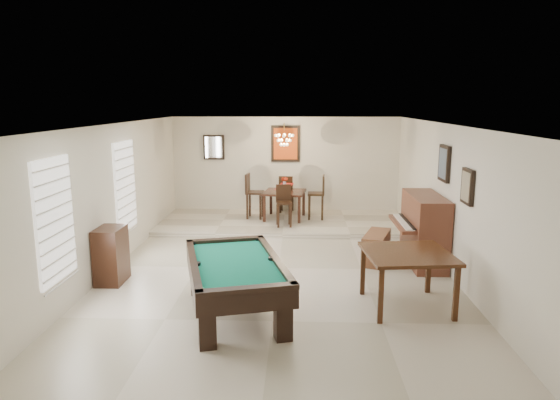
# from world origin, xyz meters

# --- Properties ---
(ground_plane) EXTENTS (6.00, 9.00, 0.02)m
(ground_plane) POSITION_xyz_m (0.00, 0.00, -0.01)
(ground_plane) COLOR beige
(wall_back) EXTENTS (6.00, 0.04, 2.60)m
(wall_back) POSITION_xyz_m (0.00, 4.50, 1.30)
(wall_back) COLOR silver
(wall_back) RESTS_ON ground_plane
(wall_front) EXTENTS (6.00, 0.04, 2.60)m
(wall_front) POSITION_xyz_m (0.00, -4.50, 1.30)
(wall_front) COLOR silver
(wall_front) RESTS_ON ground_plane
(wall_left) EXTENTS (0.04, 9.00, 2.60)m
(wall_left) POSITION_xyz_m (-3.00, 0.00, 1.30)
(wall_left) COLOR silver
(wall_left) RESTS_ON ground_plane
(wall_right) EXTENTS (0.04, 9.00, 2.60)m
(wall_right) POSITION_xyz_m (3.00, 0.00, 1.30)
(wall_right) COLOR silver
(wall_right) RESTS_ON ground_plane
(ceiling) EXTENTS (6.00, 9.00, 0.04)m
(ceiling) POSITION_xyz_m (0.00, 0.00, 2.60)
(ceiling) COLOR white
(ceiling) RESTS_ON wall_back
(dining_step) EXTENTS (6.00, 2.50, 0.12)m
(dining_step) POSITION_xyz_m (0.00, 3.25, 0.06)
(dining_step) COLOR beige
(dining_step) RESTS_ON ground_plane
(window_left_front) EXTENTS (0.06, 1.00, 1.70)m
(window_left_front) POSITION_xyz_m (-2.97, -2.20, 1.40)
(window_left_front) COLOR white
(window_left_front) RESTS_ON wall_left
(window_left_rear) EXTENTS (0.06, 1.00, 1.70)m
(window_left_rear) POSITION_xyz_m (-2.97, 0.60, 1.40)
(window_left_rear) COLOR white
(window_left_rear) RESTS_ON wall_left
(pool_table) EXTENTS (1.81, 2.55, 0.77)m
(pool_table) POSITION_xyz_m (-0.54, -2.02, 0.38)
(pool_table) COLOR black
(pool_table) RESTS_ON ground_plane
(square_table) EXTENTS (1.33, 1.33, 0.84)m
(square_table) POSITION_xyz_m (1.95, -1.67, 0.42)
(square_table) COLOR #31190C
(square_table) RESTS_ON ground_plane
(upright_piano) EXTENTS (0.87, 1.56, 1.30)m
(upright_piano) POSITION_xyz_m (2.54, 0.39, 0.65)
(upright_piano) COLOR brown
(upright_piano) RESTS_ON ground_plane
(piano_bench) EXTENTS (0.68, 1.06, 0.55)m
(piano_bench) POSITION_xyz_m (1.83, 0.47, 0.27)
(piano_bench) COLOR brown
(piano_bench) RESTS_ON ground_plane
(apothecary_chest) EXTENTS (0.42, 0.63, 0.94)m
(apothecary_chest) POSITION_xyz_m (-2.77, -0.82, 0.47)
(apothecary_chest) COLOR black
(apothecary_chest) RESTS_ON ground_plane
(dining_table) EXTENTS (1.10, 1.10, 0.81)m
(dining_table) POSITION_xyz_m (0.00, 3.44, 0.53)
(dining_table) COLOR black
(dining_table) RESTS_ON dining_step
(flower_vase) EXTENTS (0.18, 0.18, 0.25)m
(flower_vase) POSITION_xyz_m (0.00, 3.44, 1.06)
(flower_vase) COLOR #9D230D
(flower_vase) RESTS_ON dining_table
(dining_chair_south) EXTENTS (0.40, 0.40, 0.96)m
(dining_chair_south) POSITION_xyz_m (0.02, 2.67, 0.60)
(dining_chair_south) COLOR black
(dining_chair_south) RESTS_ON dining_step
(dining_chair_north) EXTENTS (0.39, 0.39, 0.98)m
(dining_chair_north) POSITION_xyz_m (0.04, 4.21, 0.61)
(dining_chair_north) COLOR black
(dining_chair_north) RESTS_ON dining_step
(dining_chair_west) EXTENTS (0.45, 0.45, 1.12)m
(dining_chair_west) POSITION_xyz_m (-0.73, 3.48, 0.68)
(dining_chair_west) COLOR black
(dining_chair_west) RESTS_ON dining_step
(dining_chair_east) EXTENTS (0.42, 0.42, 1.09)m
(dining_chair_east) POSITION_xyz_m (0.78, 3.45, 0.66)
(dining_chair_east) COLOR black
(dining_chair_east) RESTS_ON dining_step
(chandelier) EXTENTS (0.44, 0.44, 0.60)m
(chandelier) POSITION_xyz_m (0.00, 3.20, 2.20)
(chandelier) COLOR #FFE5B2
(chandelier) RESTS_ON ceiling
(back_painting) EXTENTS (0.75, 0.06, 0.95)m
(back_painting) POSITION_xyz_m (0.00, 4.46, 1.90)
(back_painting) COLOR #D84C14
(back_painting) RESTS_ON wall_back
(back_mirror) EXTENTS (0.55, 0.06, 0.65)m
(back_mirror) POSITION_xyz_m (-1.90, 4.46, 1.80)
(back_mirror) COLOR white
(back_mirror) RESTS_ON wall_back
(right_picture_upper) EXTENTS (0.06, 0.55, 0.65)m
(right_picture_upper) POSITION_xyz_m (2.96, 0.30, 1.90)
(right_picture_upper) COLOR slate
(right_picture_upper) RESTS_ON wall_right
(right_picture_lower) EXTENTS (0.06, 0.45, 0.55)m
(right_picture_lower) POSITION_xyz_m (2.96, -1.00, 1.70)
(right_picture_lower) COLOR gray
(right_picture_lower) RESTS_ON wall_right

